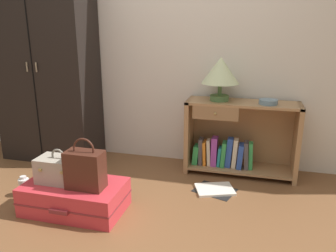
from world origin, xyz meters
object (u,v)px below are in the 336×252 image
object	(u,v)px
open_book_on_floor	(215,190)
suitcase_large	(75,197)
bottle	(24,187)
handbag	(85,169)
table_lamp	(221,72)
bowl	(268,102)
train_case	(59,170)
bookshelf	(236,139)
wardrobe	(46,64)

from	to	relation	value
open_book_on_floor	suitcase_large	bearing A→B (deg)	-149.32
open_book_on_floor	bottle	bearing A→B (deg)	-162.18
handbag	open_book_on_floor	distance (m)	1.12
bottle	open_book_on_floor	size ratio (longest dim) A/B	0.44
table_lamp	bowl	bearing A→B (deg)	-5.65
train_case	open_book_on_floor	distance (m)	1.28
bookshelf	handbag	distance (m)	1.45
wardrobe	open_book_on_floor	world-z (taller)	wardrobe
bookshelf	open_book_on_floor	world-z (taller)	bookshelf
wardrobe	train_case	distance (m)	1.33
wardrobe	bowl	distance (m)	2.17
handbag	table_lamp	bearing A→B (deg)	51.92
train_case	open_book_on_floor	size ratio (longest dim) A/B	0.82
handbag	bottle	xyz separation A→B (m)	(-0.64, 0.14, -0.29)
suitcase_large	train_case	xyz separation A→B (m)	(-0.12, 0.01, 0.21)
bookshelf	table_lamp	xyz separation A→B (m)	(-0.17, -0.01, 0.62)
suitcase_large	train_case	bearing A→B (deg)	177.39
bookshelf	handbag	xyz separation A→B (m)	(-0.99, -1.05, 0.04)
wardrobe	bookshelf	distance (m)	2.00
handbag	bookshelf	bearing A→B (deg)	46.73
train_case	bottle	size ratio (longest dim) A/B	1.86
suitcase_large	open_book_on_floor	size ratio (longest dim) A/B	1.92
bowl	handbag	distance (m)	1.64
open_book_on_floor	train_case	bearing A→B (deg)	-152.25
bowl	train_case	distance (m)	1.81
bottle	train_case	bearing A→B (deg)	-12.95
wardrobe	bowl	bearing A→B (deg)	0.40
bookshelf	bowl	xyz separation A→B (m)	(0.25, -0.05, 0.38)
suitcase_large	wardrobe	bearing A→B (deg)	129.40
bookshelf	open_book_on_floor	size ratio (longest dim) A/B	2.61
bookshelf	table_lamp	world-z (taller)	table_lamp
open_book_on_floor	bookshelf	bearing A→B (deg)	72.95
table_lamp	train_case	world-z (taller)	table_lamp
suitcase_large	handbag	xyz separation A→B (m)	(0.12, -0.04, 0.25)
bookshelf	bowl	world-z (taller)	bowl
train_case	handbag	size ratio (longest dim) A/B	0.84
bowl	suitcase_large	size ratio (longest dim) A/B	0.22
suitcase_large	open_book_on_floor	bearing A→B (deg)	30.68
bookshelf	suitcase_large	xyz separation A→B (m)	(-1.11, -1.02, -0.22)
wardrobe	train_case	bearing A→B (deg)	-54.85
suitcase_large	open_book_on_floor	xyz separation A→B (m)	(0.98, 0.58, -0.10)
handbag	suitcase_large	bearing A→B (deg)	163.42
wardrobe	handbag	world-z (taller)	wardrobe
table_lamp	train_case	xyz separation A→B (m)	(-1.06, -1.00, -0.63)
bowl	handbag	world-z (taller)	bowl
suitcase_large	train_case	world-z (taller)	train_case
train_case	open_book_on_floor	xyz separation A→B (m)	(1.10, 0.58, -0.31)
wardrobe	bottle	world-z (taller)	wardrobe
table_lamp	wardrobe	bearing A→B (deg)	-178.10
handbag	bowl	bearing A→B (deg)	38.82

